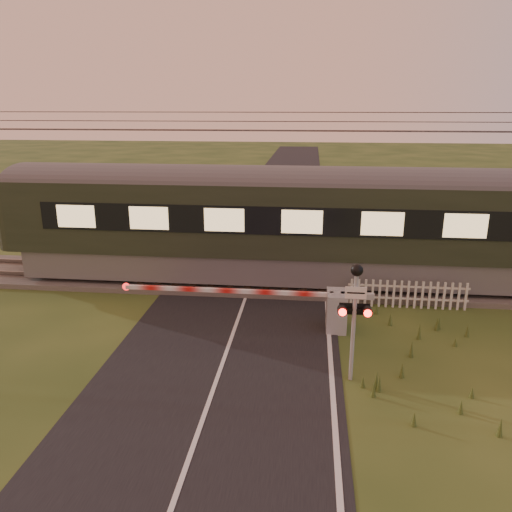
# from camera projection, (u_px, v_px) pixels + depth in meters

# --- Properties ---
(ground) EXTENTS (160.00, 160.00, 0.00)m
(ground) POSITION_uv_depth(u_px,v_px,m) (220.00, 370.00, 12.43)
(ground) COLOR #253D17
(ground) RESTS_ON ground
(road) EXTENTS (6.00, 140.00, 0.03)m
(road) POSITION_uv_depth(u_px,v_px,m) (219.00, 374.00, 12.21)
(road) COLOR black
(road) RESTS_ON ground
(track_bed) EXTENTS (140.00, 3.40, 0.39)m
(track_bed) POSITION_uv_depth(u_px,v_px,m) (251.00, 280.00, 18.60)
(track_bed) COLOR #47423D
(track_bed) RESTS_ON ground
(overhead_wires) EXTENTS (120.00, 0.62, 0.62)m
(overhead_wires) POSITION_uv_depth(u_px,v_px,m) (251.00, 124.00, 16.95)
(overhead_wires) COLOR black
(overhead_wires) RESTS_ON ground
(boom_gate) EXTENTS (7.48, 0.89, 1.19)m
(boom_gate) POSITION_uv_depth(u_px,v_px,m) (324.00, 308.00, 14.56)
(boom_gate) COLOR gray
(boom_gate) RESTS_ON ground
(crossing_signal) EXTENTS (0.74, 0.33, 2.92)m
(crossing_signal) POSITION_uv_depth(u_px,v_px,m) (355.00, 302.00, 11.43)
(crossing_signal) COLOR gray
(crossing_signal) RESTS_ON ground
(picket_fence) EXTENTS (3.84, 0.08, 0.92)m
(picket_fence) POSITION_uv_depth(u_px,v_px,m) (408.00, 294.00, 16.11)
(picket_fence) COLOR silver
(picket_fence) RESTS_ON ground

